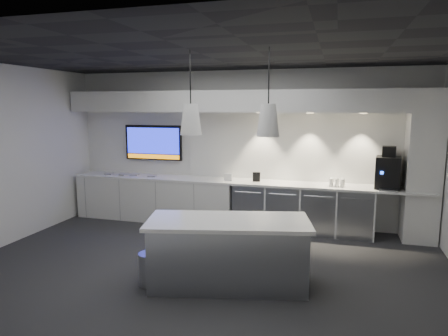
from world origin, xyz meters
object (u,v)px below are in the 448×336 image
(wall_tv, at_px, (154,143))
(island, at_px, (228,252))
(bin, at_px, (150,269))
(coffee_machine, at_px, (388,171))

(wall_tv, distance_m, island, 3.86)
(wall_tv, bearing_deg, bin, -65.53)
(island, xyz_separation_m, coffee_machine, (2.17, 2.57, 0.76))
(island, height_order, coffee_machine, coffee_machine)
(island, height_order, bin, island)
(wall_tv, bearing_deg, coffee_machine, -3.10)
(wall_tv, relative_size, coffee_machine, 1.71)
(island, xyz_separation_m, bin, (-0.98, -0.27, -0.23))
(island, distance_m, bin, 1.05)
(island, bearing_deg, wall_tv, 117.31)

